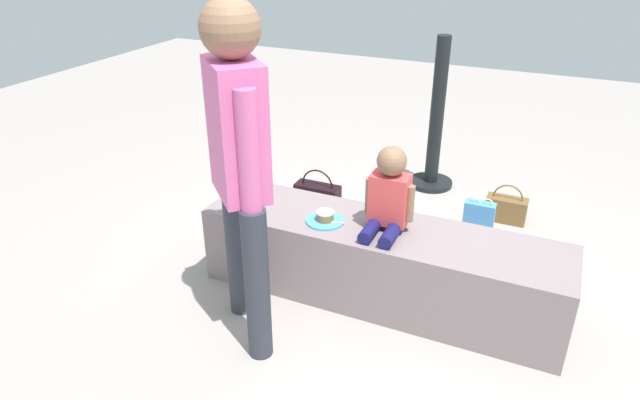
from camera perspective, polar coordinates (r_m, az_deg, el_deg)
ground_plane at (r=3.43m, az=5.89°, el=-9.64°), size 12.00×12.00×0.00m
concrete_ledge at (r=3.29m, az=6.08°, el=-6.35°), size 2.07×0.51×0.47m
child_seated at (r=3.06m, az=6.96°, el=0.52°), size 0.28×0.32×0.48m
adult_standing at (r=2.65m, az=-8.24°, el=4.87°), size 0.41×0.40×1.74m
cake_plate at (r=3.20m, az=0.52°, el=-1.88°), size 0.22×0.22×0.07m
gift_bag at (r=3.96m, az=15.68°, el=-2.35°), size 0.20×0.09×0.36m
railing_post at (r=4.66m, az=11.60°, el=6.81°), size 0.36×0.36×1.23m
water_bottle_near_gift at (r=3.74m, az=11.76°, el=-4.96°), size 0.06×0.06×0.20m
party_cup_red at (r=4.07m, az=6.13°, el=-2.25°), size 0.09×0.09×0.12m
cake_box_white at (r=4.36m, az=7.83°, el=-0.39°), size 0.37×0.40×0.10m
handbag_black_leather at (r=4.25m, az=-0.26°, el=0.18°), size 0.34×0.13×0.36m
handbag_brown_canvas at (r=4.37m, az=18.32°, el=-0.83°), size 0.29×0.13×0.29m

